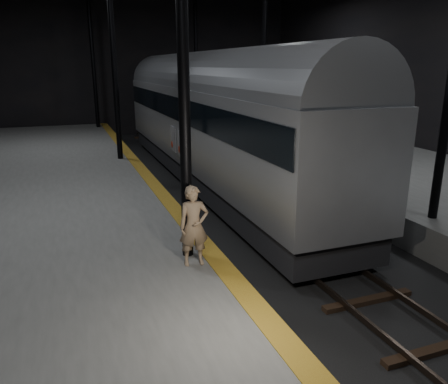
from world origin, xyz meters
TOP-DOWN VIEW (x-y plane):
  - ground at (0.00, 0.00)m, footprint 44.00×44.00m
  - platform_left at (-7.50, 0.00)m, footprint 9.00×43.80m
  - platform_right at (7.50, 0.00)m, footprint 9.00×43.80m
  - tactile_strip at (-3.25, 0.00)m, footprint 0.50×43.80m
  - track at (0.00, 0.00)m, footprint 2.40×43.00m
  - train at (-0.00, 5.75)m, footprint 3.28×21.93m
  - woman at (-3.80, -4.56)m, footprint 0.71×0.49m

SIDE VIEW (x-z plane):
  - ground at x=0.00m, z-range 0.00..0.00m
  - track at x=0.00m, z-range -0.05..0.19m
  - platform_left at x=-7.50m, z-range 0.00..1.00m
  - platform_right at x=7.50m, z-range 0.00..1.00m
  - tactile_strip at x=-3.25m, z-range 1.00..1.01m
  - woman at x=-3.80m, z-range 1.00..2.85m
  - train at x=0.00m, z-range 0.34..6.20m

